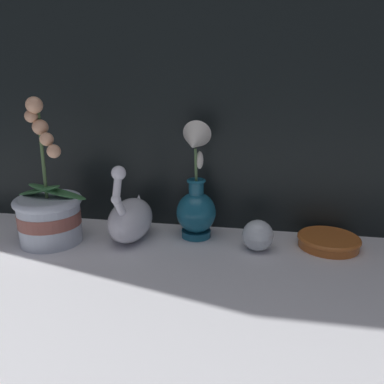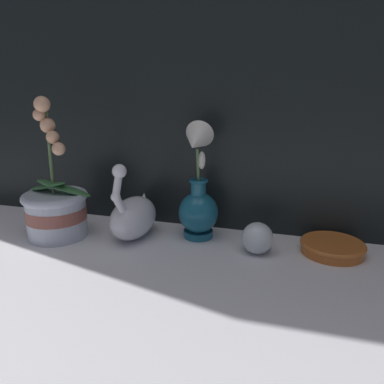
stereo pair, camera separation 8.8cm
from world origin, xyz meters
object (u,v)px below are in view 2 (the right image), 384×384
(orchid_potted_plant, at_px, (56,207))
(swan_figurine, at_px, (134,215))
(glass_sphere, at_px, (257,238))
(amber_dish, at_px, (333,246))
(blue_vase, at_px, (198,197))

(orchid_potted_plant, relative_size, swan_figurine, 1.73)
(orchid_potted_plant, distance_m, glass_sphere, 0.51)
(amber_dish, bearing_deg, blue_vase, 179.68)
(blue_vase, distance_m, amber_dish, 0.34)
(orchid_potted_plant, height_order, amber_dish, orchid_potted_plant)
(swan_figurine, height_order, glass_sphere, swan_figurine)
(glass_sphere, height_order, amber_dish, glass_sphere)
(blue_vase, distance_m, glass_sphere, 0.18)
(orchid_potted_plant, xyz_separation_m, glass_sphere, (0.51, 0.04, -0.04))
(orchid_potted_plant, height_order, blue_vase, orchid_potted_plant)
(orchid_potted_plant, height_order, glass_sphere, orchid_potted_plant)
(swan_figurine, relative_size, blue_vase, 0.69)
(blue_vase, xyz_separation_m, glass_sphere, (0.16, -0.05, -0.07))
(blue_vase, bearing_deg, glass_sphere, -17.61)
(orchid_potted_plant, distance_m, swan_figurine, 0.20)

